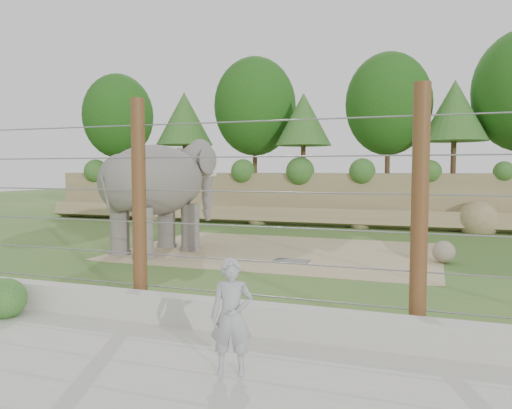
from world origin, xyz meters
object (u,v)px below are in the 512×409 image
(elephant, at_px, (155,196))
(barrier_fence, at_px, (139,206))
(zookeeper, at_px, (232,316))
(stone_ball, at_px, (444,252))

(elephant, height_order, barrier_fence, barrier_fence)
(elephant, bearing_deg, barrier_fence, -42.30)
(zookeeper, bearing_deg, elephant, 110.55)
(elephant, relative_size, barrier_fence, 0.22)
(barrier_fence, bearing_deg, zookeeper, -37.77)
(stone_ball, height_order, zookeeper, zookeeper)
(stone_ball, relative_size, barrier_fence, 0.03)
(elephant, xyz_separation_m, zookeeper, (5.99, -8.07, -1.05))
(stone_ball, relative_size, zookeeper, 0.42)
(elephant, relative_size, zookeeper, 2.96)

